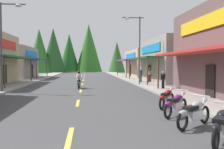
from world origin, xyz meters
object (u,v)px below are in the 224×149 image
Objects in this scene: streetlamp_right at (137,41)px; pedestrian_strolling at (163,79)px; streetlamp_left at (6,35)px; pedestrian_browsing at (141,74)px; motorcycle_parked_right_1 at (221,125)px; pedestrian_waiting at (149,74)px; motorcycle_parked_right_3 at (176,104)px; motorcycle_parked_right_2 at (194,113)px; rider_cruising_lead at (79,81)px; motorcycle_parked_right_4 at (167,98)px.

streetlamp_right is 5.93m from pedestrian_strolling.
streetlamp_left is 15.19m from pedestrian_browsing.
pedestrian_waiting is at bearing 30.15° from motorcycle_parked_right_1.
motorcycle_parked_right_2 is at bearing -137.37° from motorcycle_parked_right_3.
streetlamp_left is 7.03m from rider_cruising_lead.
pedestrian_waiting is at bearing 52.53° from streetlamp_right.
pedestrian_strolling is (2.79, 12.16, 0.42)m from motorcycle_parked_right_2.
motorcycle_parked_right_1 is 0.95× the size of pedestrian_waiting.
rider_cruising_lead reaches higher than motorcycle_parked_right_3.
pedestrian_browsing is at bearing 34.77° from streetlamp_left.
streetlamp_left is at bearing 82.38° from pedestrian_browsing.
pedestrian_waiting is (0.93, -0.28, 0.04)m from pedestrian_browsing.
pedestrian_waiting is (3.48, 21.08, 0.57)m from motorcycle_parked_right_1.
motorcycle_parked_right_4 is 0.83× the size of rider_cruising_lead.
pedestrian_strolling is at bearing 39.66° from motorcycle_parked_right_2.
pedestrian_browsing is (6.85, 5.73, 0.36)m from rider_cruising_lead.
rider_cruising_lead reaches higher than motorcycle_parked_right_1.
streetlamp_right is 3.83× the size of pedestrian_waiting.
motorcycle_parked_right_2 is 19.70m from pedestrian_waiting.
pedestrian_waiting is (3.48, 19.38, 0.57)m from motorcycle_parked_right_2.
pedestrian_waiting reaches higher than motorcycle_parked_right_2.
motorcycle_parked_right_1 is 3.56m from motorcycle_parked_right_3.
pedestrian_waiting is at bearing 31.93° from streetlamp_left.
motorcycle_parked_right_2 is 12.49m from pedestrian_strolling.
pedestrian_waiting is (7.78, 5.45, 0.41)m from rider_cruising_lead.
motorcycle_parked_right_3 is at bearing -95.29° from streetlamp_right.
motorcycle_parked_right_4 is at bearing -153.68° from rider_cruising_lead.
streetlamp_right reaches higher than motorcycle_parked_right_2.
motorcycle_parked_right_1 is 1.69m from motorcycle_parked_right_2.
pedestrian_waiting is (3.17, 15.61, 0.57)m from motorcycle_parked_right_4.
streetlamp_right reaches higher than pedestrian_waiting.
rider_cruising_lead is at bearing 27.05° from streetlamp_left.
streetlamp_left reaches higher than motorcycle_parked_right_3.
streetlamp_right is at bearing -62.22° from rider_cruising_lead.
motorcycle_parked_right_3 is at bearing -151.20° from motorcycle_parked_right_4.
motorcycle_parked_right_2 is at bearing -94.91° from streetlamp_right.
rider_cruising_lead is 7.30m from pedestrian_strolling.
pedestrian_browsing is at bearing 32.72° from motorcycle_parked_right_1.
motorcycle_parked_right_3 is 12.83m from rider_cruising_lead.
streetlamp_left is 4.24× the size of pedestrian_strolling.
streetlamp_left is 15.27m from motorcycle_parked_right_2.
motorcycle_parked_right_3 is (9.68, -9.35, -3.85)m from streetlamp_left.
pedestrian_browsing is at bearing -48.13° from rider_cruising_lead.
pedestrian_waiting is (13.11, 8.17, -3.28)m from streetlamp_left.
motorcycle_parked_right_3 is at bearing 50.73° from motorcycle_parked_right_2.
pedestrian_strolling is at bearing -73.46° from streetlamp_right.
pedestrian_strolling is at bearing 4.38° from streetlamp_left.
motorcycle_parked_right_3 is 0.91× the size of pedestrian_browsing.
pedestrian_waiting is at bearing 24.93° from motorcycle_parked_right_4.
motorcycle_parked_right_1 is 5.48m from motorcycle_parked_right_4.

